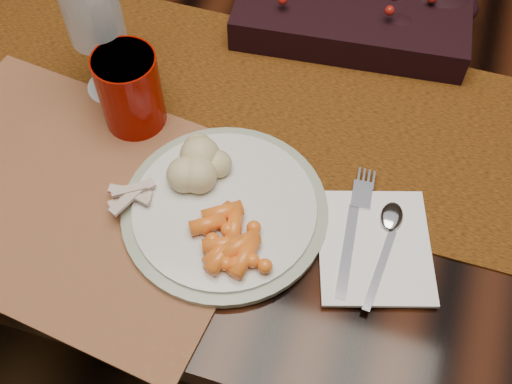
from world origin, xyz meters
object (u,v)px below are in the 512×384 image
(dining_table, at_px, (285,186))
(mashed_potatoes, at_px, (206,160))
(dinner_plate, at_px, (225,209))
(baby_carrots, at_px, (225,232))
(napkin, at_px, (374,246))
(red_cup, at_px, (130,90))
(placemat_main, at_px, (76,197))
(wine_glass, at_px, (98,34))
(centerpiece, at_px, (353,9))
(turkey_shreds, at_px, (133,198))

(dining_table, relative_size, mashed_potatoes, 20.41)
(dinner_plate, xyz_separation_m, baby_carrots, (0.01, -0.04, 0.02))
(napkin, distance_m, red_cup, 0.36)
(dining_table, bearing_deg, mashed_potatoes, -99.18)
(placemat_main, relative_size, red_cup, 4.04)
(napkin, distance_m, wine_glass, 0.43)
(red_cup, bearing_deg, wine_glass, 141.51)
(centerpiece, bearing_deg, dining_table, -138.14)
(baby_carrots, bearing_deg, red_cup, 140.63)
(dinner_plate, relative_size, napkin, 1.65)
(baby_carrots, distance_m, mashed_potatoes, 0.10)
(baby_carrots, height_order, napkin, baby_carrots)
(dining_table, height_order, wine_glass, wine_glass)
(baby_carrots, relative_size, napkin, 0.64)
(red_cup, bearing_deg, mashed_potatoes, -27.06)
(dining_table, xyz_separation_m, wine_glass, (-0.22, -0.15, 0.48))
(dinner_plate, xyz_separation_m, wine_glass, (-0.22, 0.15, 0.09))
(centerpiece, relative_size, dinner_plate, 1.33)
(napkin, bearing_deg, centerpiece, 90.29)
(baby_carrots, bearing_deg, mashed_potatoes, 122.03)
(turkey_shreds, bearing_deg, red_cup, 112.26)
(mashed_potatoes, relative_size, napkin, 0.58)
(dining_table, distance_m, dinner_plate, 0.49)
(dining_table, bearing_deg, baby_carrots, -88.73)
(placemat_main, xyz_separation_m, red_cup, (0.02, 0.14, 0.06))
(mashed_potatoes, bearing_deg, wine_glass, 149.12)
(turkey_shreds, xyz_separation_m, red_cup, (-0.05, 0.13, 0.03))
(placemat_main, bearing_deg, mashed_potatoes, 33.70)
(red_cup, height_order, wine_glass, wine_glass)
(baby_carrots, relative_size, wine_glass, 0.49)
(mashed_potatoes, bearing_deg, red_cup, 152.94)
(dinner_plate, bearing_deg, red_cup, 146.74)
(dining_table, relative_size, turkey_shreds, 26.58)
(mashed_potatoes, bearing_deg, dinner_plate, -49.23)
(centerpiece, xyz_separation_m, red_cup, (-0.24, -0.26, 0.02))
(dining_table, bearing_deg, placemat_main, -119.64)
(centerpiece, distance_m, dinner_plate, 0.37)
(mashed_potatoes, relative_size, turkey_shreds, 1.30)
(centerpiece, xyz_separation_m, wine_glass, (-0.29, -0.21, 0.06))
(placemat_main, distance_m, wine_glass, 0.21)
(placemat_main, distance_m, napkin, 0.37)
(turkey_shreds, bearing_deg, centerpiece, 64.99)
(napkin, bearing_deg, baby_carrots, 177.89)
(dining_table, xyz_separation_m, dinner_plate, (-0.01, -0.30, 0.39))
(napkin, height_order, red_cup, red_cup)
(placemat_main, xyz_separation_m, napkin, (0.37, 0.04, 0.00))
(baby_carrots, distance_m, wine_glass, 0.31)
(centerpiece, bearing_deg, red_cup, -132.34)
(dining_table, relative_size, placemat_main, 4.01)
(turkey_shreds, distance_m, wine_glass, 0.22)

